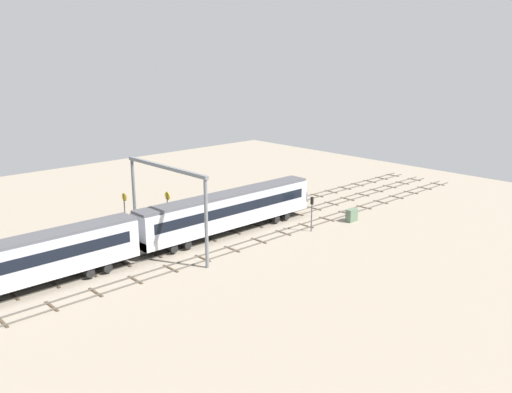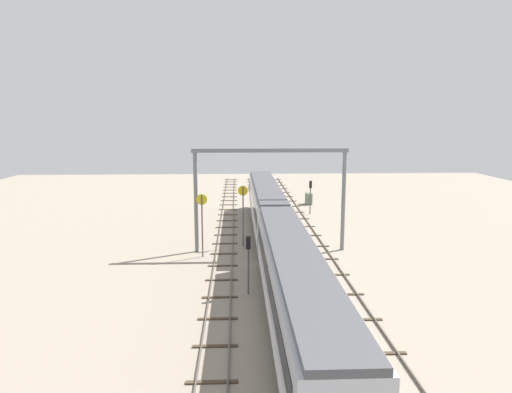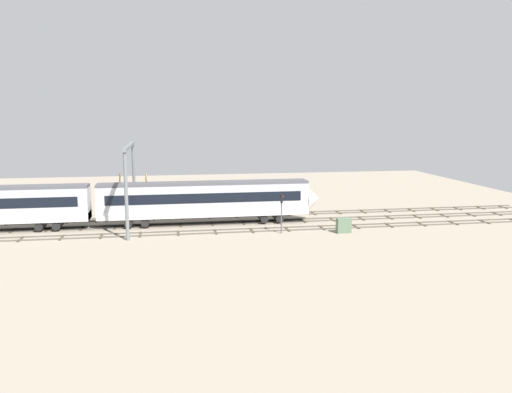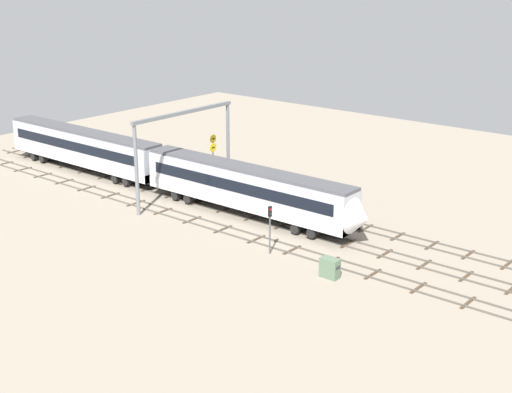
{
  "view_description": "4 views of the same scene",
  "coord_description": "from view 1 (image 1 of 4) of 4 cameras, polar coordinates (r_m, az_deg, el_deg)",
  "views": [
    {
      "loc": [
        -39.85,
        -46.11,
        20.48
      ],
      "look_at": [
        5.26,
        1.77,
        3.06
      ],
      "focal_mm": 38.09,
      "sensor_mm": 36.0,
      "label": 1
    },
    {
      "loc": [
        -49.24,
        3.09,
        11.84
      ],
      "look_at": [
        2.43,
        0.94,
        3.05
      ],
      "focal_mm": 32.16,
      "sensor_mm": 36.0,
      "label": 2
    },
    {
      "loc": [
        -5.01,
        -59.79,
        12.76
      ],
      "look_at": [
        5.07,
        -0.73,
        3.21
      ],
      "focal_mm": 36.88,
      "sensor_mm": 36.0,
      "label": 3
    },
    {
      "loc": [
        42.55,
        -51.19,
        23.75
      ],
      "look_at": [
        1.04,
        -0.75,
        2.54
      ],
      "focal_mm": 51.4,
      "sensor_mm": 36.0,
      "label": 4
    }
  ],
  "objects": [
    {
      "name": "track_middle",
      "position": [
        67.42,
        -4.74,
        -2.85
      ],
      "size": [
        83.61,
        2.4,
        0.16
      ],
      "color": "#59544C",
      "rests_on": "ground"
    },
    {
      "name": "speed_sign_mid_trackside",
      "position": [
        62.15,
        -13.62,
        -1.39
      ],
      "size": [
        0.14,
        0.93,
        5.52
      ],
      "color": "#4C4C51",
      "rests_on": "ground"
    },
    {
      "name": "signal_light_trackside_departure",
      "position": [
        55.53,
        -19.4,
        -4.73
      ],
      "size": [
        0.31,
        0.32,
        4.08
      ],
      "color": "#4C4C51",
      "rests_on": "ground"
    },
    {
      "name": "track_with_train",
      "position": [
        64.28,
        -2.34,
        -3.7
      ],
      "size": [
        83.61,
        2.4,
        0.16
      ],
      "color": "#59544C",
      "rests_on": "ground"
    },
    {
      "name": "overhead_gantry",
      "position": [
        57.27,
        -9.38,
        0.58
      ],
      "size": [
        0.4,
        13.82,
        9.28
      ],
      "color": "slate",
      "rests_on": "ground"
    },
    {
      "name": "signal_light_trackside_approach",
      "position": [
        64.08,
        5.89,
        -1.29
      ],
      "size": [
        0.31,
        0.32,
        4.22
      ],
      "color": "#4C4C51",
      "rests_on": "ground"
    },
    {
      "name": "ground_plane",
      "position": [
        64.3,
        -2.34,
        -3.76
      ],
      "size": [
        99.61,
        99.61,
        0.0
      ],
      "primitive_type": "plane",
      "color": "gray"
    },
    {
      "name": "speed_sign_near_foreground",
      "position": [
        60.84,
        -9.25,
        -1.39
      ],
      "size": [
        0.14,
        0.92,
        5.74
      ],
      "color": "#4C4C51",
      "rests_on": "ground"
    },
    {
      "name": "relay_cabinet",
      "position": [
        69.13,
        10.01,
        -1.95
      ],
      "size": [
        1.54,
        0.82,
        1.59
      ],
      "color": "#597259",
      "rests_on": "ground"
    },
    {
      "name": "track_near_foreground",
      "position": [
        61.27,
        0.31,
        -4.63
      ],
      "size": [
        83.61,
        2.4,
        0.16
      ],
      "color": "#59544C",
      "rests_on": "ground"
    },
    {
      "name": "train",
      "position": [
        56.45,
        -12.08,
        -3.92
      ],
      "size": [
        50.4,
        3.24,
        4.8
      ],
      "color": "#B7BCC6",
      "rests_on": "ground"
    }
  ]
}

